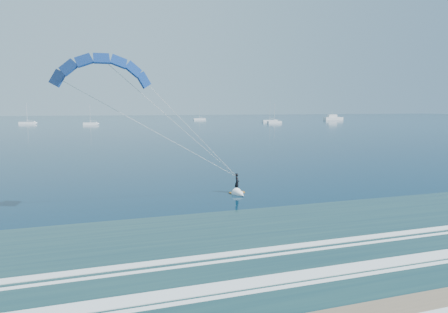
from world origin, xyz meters
name	(u,v)px	position (x,y,z in m)	size (l,w,h in m)	color
kitesurfer_rig	(178,126)	(1.62, 22.11, 7.05)	(18.79, 8.80, 13.70)	#BF6916
motor_yacht	(333,118)	(153.71, 228.26, 1.50)	(13.80, 3.68, 5.86)	white
sailboat_2	(27,123)	(-37.61, 219.49, 0.68)	(8.14, 2.40, 11.06)	white
sailboat_3	(90,124)	(-6.17, 198.16, 0.67)	(7.03, 2.40, 9.99)	white
sailboat_4	(199,119)	(65.44, 256.84, 0.68)	(8.44, 2.40, 11.51)	white
sailboat_5	(270,121)	(96.50, 208.44, 0.69)	(9.48, 2.40, 12.83)	white
sailboat_6	(274,122)	(90.32, 188.99, 0.68)	(7.92, 2.40, 10.84)	white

